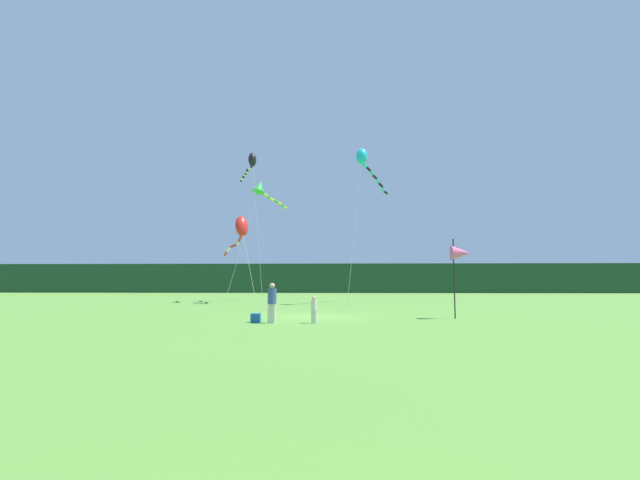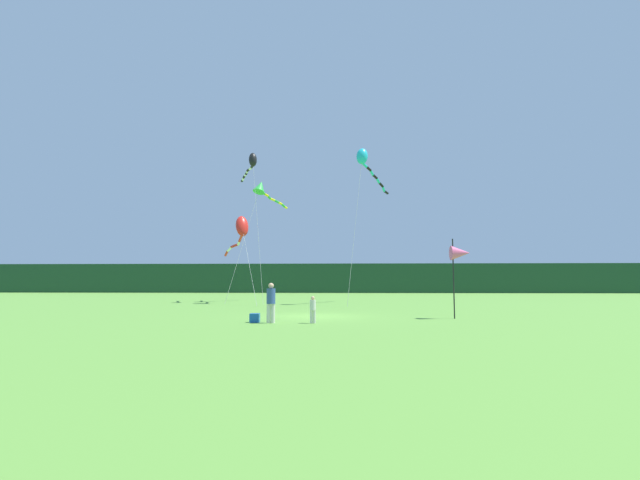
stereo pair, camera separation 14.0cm
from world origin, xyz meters
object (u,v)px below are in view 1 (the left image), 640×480
person_adult (272,301)px  kite_cyan (365,161)px  person_child (314,308)px  cooler_box (256,318)px  banner_flag_pole (461,254)px  kite_red (240,229)px  kite_black (251,163)px  kite_green (261,189)px

person_adult → kite_cyan: size_ratio=0.14×
person_child → cooler_box: size_ratio=2.80×
banner_flag_pole → kite_cyan: 15.66m
kite_red → kite_black: 6.02m
cooler_box → banner_flag_pole: size_ratio=0.11×
banner_flag_pole → kite_green: kite_green is taller
banner_flag_pole → kite_cyan: kite_cyan is taller
person_adult → kite_red: bearing=107.0°
banner_flag_pole → kite_cyan: (-3.73, 12.93, 7.99)m
kite_red → kite_black: size_ratio=0.70×
person_child → kite_cyan: size_ratio=0.09×
cooler_box → kite_green: bearing=99.4°
cooler_box → banner_flag_pole: 10.04m
kite_red → banner_flag_pole: bearing=-45.2°
kite_red → person_child: bearing=-67.5°
cooler_box → kite_red: kite_red is taller
kite_cyan → kite_red: bearing=175.5°
person_child → banner_flag_pole: banner_flag_pole is taller
kite_green → person_adult: bearing=-78.7°
person_adult → kite_green: size_ratio=0.16×
person_child → kite_green: (-5.63, 19.28, 9.10)m
kite_red → kite_cyan: bearing=-4.5°
cooler_box → kite_green: 21.47m
kite_green → kite_red: 5.00m
cooler_box → banner_flag_pole: bearing=14.0°
cooler_box → kite_red: (-4.26, 16.03, 5.66)m
person_adult → banner_flag_pole: bearing=16.8°
banner_flag_pole → kite_green: (-12.46, 16.65, 6.68)m
kite_green → kite_cyan: bearing=-23.1°
kite_green → kite_black: (-0.66, -1.38, 1.91)m
kite_cyan → kite_black: bearing=166.0°
person_adult → cooler_box: bearing=159.6°
person_child → kite_black: kite_black is taller
banner_flag_pole → kite_black: 21.90m
banner_flag_pole → kite_red: (-13.60, 13.70, 2.80)m
person_child → banner_flag_pole: (6.84, 2.63, 2.42)m
kite_black → cooler_box: bearing=-77.8°
cooler_box → kite_green: kite_green is taller
cooler_box → kite_cyan: kite_cyan is taller
kite_cyan → kite_black: size_ratio=0.96×
cooler_box → person_child: bearing=-6.9°
person_adult → banner_flag_pole: size_ratio=0.45×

